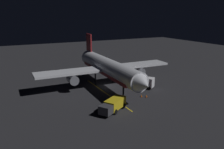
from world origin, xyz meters
TOP-DOWN VIEW (x-y plane):
  - ground_plane at (0.00, 0.00)m, footprint 180.00×180.00m
  - apron_guide_stripe at (2.53, 4.00)m, footprint 0.27×22.10m
  - airliner at (-0.02, -0.57)m, footprint 33.67×34.86m
  - baggage_truck at (5.48, 13.22)m, footprint 6.45×5.10m
  - catering_truck at (-6.80, 4.31)m, footprint 5.18×6.21m
  - ground_crew_worker at (5.97, 13.58)m, footprint 0.40×0.40m
  - traffic_cone_near_left at (-3.96, 10.15)m, footprint 0.50×0.50m
  - traffic_cone_near_right at (-3.13, 9.53)m, footprint 0.50×0.50m

SIDE VIEW (x-z plane):
  - ground_plane at x=0.00m, z-range -0.20..0.00m
  - apron_guide_stripe at x=2.53m, z-range 0.00..0.01m
  - traffic_cone_near_left at x=-3.96m, z-range -0.03..0.52m
  - traffic_cone_near_right at x=-3.13m, z-range -0.03..0.52m
  - ground_crew_worker at x=5.97m, z-range 0.02..1.76m
  - baggage_truck at x=5.48m, z-range 0.08..2.24m
  - catering_truck at x=-6.80m, z-range 0.02..2.66m
  - airliner at x=-0.02m, z-range -1.16..10.45m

